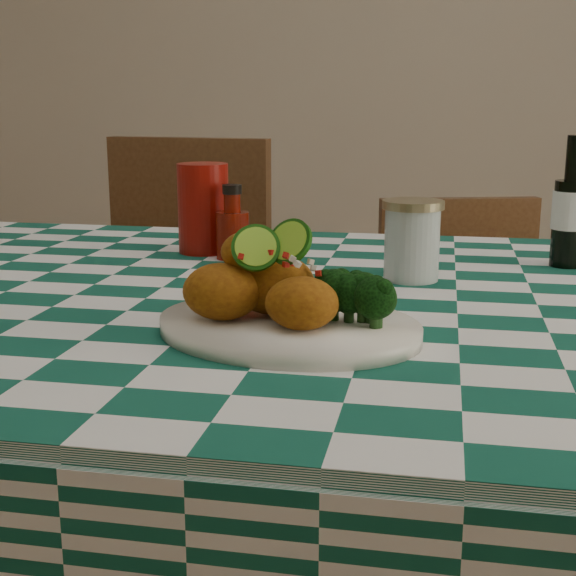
% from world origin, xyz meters
% --- Properties ---
extents(dining_table, '(1.66, 1.06, 0.79)m').
position_xyz_m(dining_table, '(0.00, 0.00, 0.39)').
color(dining_table, '#104F3D').
rests_on(dining_table, ground).
extents(plate, '(0.36, 0.31, 0.02)m').
position_xyz_m(plate, '(0.02, -0.20, 0.80)').
color(plate, white).
rests_on(plate, dining_table).
extents(fried_chicken_pile, '(0.17, 0.12, 0.11)m').
position_xyz_m(fried_chicken_pile, '(0.00, -0.20, 0.86)').
color(fried_chicken_pile, '#98590E').
rests_on(fried_chicken_pile, plate).
extents(broccoli_side, '(0.08, 0.08, 0.06)m').
position_xyz_m(broccoli_side, '(0.09, -0.18, 0.83)').
color(broccoli_side, black).
rests_on(broccoli_side, plate).
extents(red_tumbler, '(0.09, 0.09, 0.15)m').
position_xyz_m(red_tumbler, '(-0.22, 0.27, 0.86)').
color(red_tumbler, maroon).
rests_on(red_tumbler, dining_table).
extents(ketchup_bottle, '(0.07, 0.07, 0.12)m').
position_xyz_m(ketchup_bottle, '(-0.16, 0.22, 0.85)').
color(ketchup_bottle, '#671005').
rests_on(ketchup_bottle, dining_table).
extents(mason_jar, '(0.11, 0.11, 0.12)m').
position_xyz_m(mason_jar, '(0.14, 0.12, 0.84)').
color(mason_jar, '#B2BCBA').
rests_on(mason_jar, dining_table).
extents(beer_bottle, '(0.07, 0.07, 0.21)m').
position_xyz_m(beer_bottle, '(0.38, 0.26, 0.89)').
color(beer_bottle, black).
rests_on(beer_bottle, dining_table).
extents(wooden_chair_left, '(0.48, 0.50, 0.95)m').
position_xyz_m(wooden_chair_left, '(-0.48, 0.72, 0.47)').
color(wooden_chair_left, '#472814').
rests_on(wooden_chair_left, ground).
extents(wooden_chair_right, '(0.47, 0.48, 0.82)m').
position_xyz_m(wooden_chair_right, '(0.27, 0.68, 0.41)').
color(wooden_chair_right, '#472814').
rests_on(wooden_chair_right, ground).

